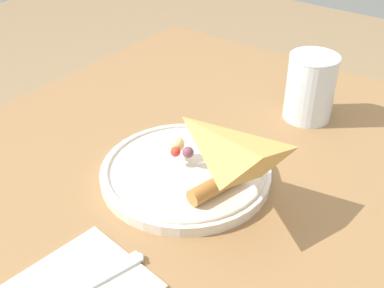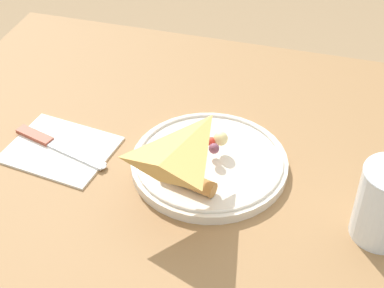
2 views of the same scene
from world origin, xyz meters
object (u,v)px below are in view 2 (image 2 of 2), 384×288
(plate_pizza, at_px, (209,161))
(dining_table, at_px, (192,218))
(butter_knife, at_px, (56,145))
(napkin_folded, at_px, (61,149))

(plate_pizza, bearing_deg, dining_table, -138.91)
(dining_table, height_order, plate_pizza, plate_pizza)
(plate_pizza, bearing_deg, butter_knife, -174.70)
(dining_table, xyz_separation_m, plate_pizza, (0.02, 0.02, 0.12))
(dining_table, distance_m, napkin_folded, 0.25)
(butter_knife, bearing_deg, plate_pizza, 21.27)
(dining_table, distance_m, plate_pizza, 0.12)
(napkin_folded, xyz_separation_m, butter_knife, (-0.01, 0.00, 0.00))
(plate_pizza, distance_m, butter_knife, 0.26)
(plate_pizza, height_order, butter_knife, plate_pizza)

